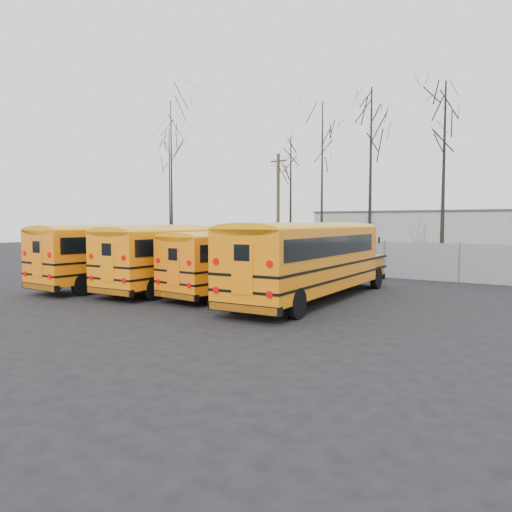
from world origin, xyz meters
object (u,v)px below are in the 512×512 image
Objects in this scene: bus_a at (130,250)px; bus_b at (187,252)px; utility_pole_left at (278,206)px; bus_d at (310,254)px; bus_c at (251,256)px.

bus_a is 3.18m from bus_b.
utility_pole_left is (-2.05, 16.78, 2.55)m from bus_a.
utility_pole_left reaches higher than bus_d.
bus_d reaches higher than bus_c.
bus_b is (3.10, 0.71, -0.03)m from bus_a.
bus_c is at bearing 6.41° from bus_b.
utility_pole_left is at bearing 121.59° from bus_d.
bus_d reaches higher than bus_a.
bus_a is at bearing -164.25° from bus_c.
bus_d is (9.53, 0.78, 0.07)m from bus_a.
bus_b is 6.43m from bus_d.
bus_d is at bearing -3.17° from bus_c.
bus_c is at bearing 167.61° from bus_d.
bus_a is 1.01× the size of bus_b.
bus_b is 17.08m from utility_pole_left.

